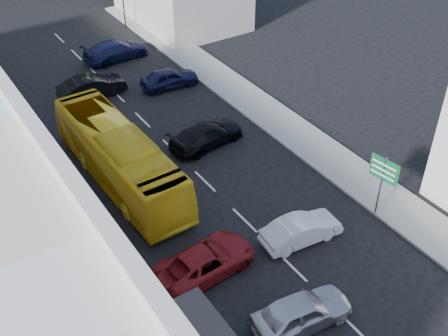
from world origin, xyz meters
TOP-DOWN VIEW (x-y plane):
  - ground at (0.00, 0.00)m, footprint 120.00×120.00m
  - sidewalk_left at (-7.50, 10.00)m, footprint 3.00×52.00m
  - sidewalk_right at (7.50, 10.00)m, footprint 3.00×52.00m
  - bus at (-3.94, 10.69)m, footprint 2.80×11.66m
  - car_silver at (-1.79, -2.77)m, footprint 4.59×2.33m
  - car_white at (1.50, 1.24)m, footprint 4.55×2.20m
  - car_red at (-3.65, 2.03)m, footprint 4.76×2.33m
  - car_black_near at (2.07, 11.16)m, footprint 4.71×2.44m
  - car_navy_mid at (3.78, 19.04)m, footprint 4.56×2.25m
  - car_black_far at (-1.51, 20.84)m, footprint 4.41×1.84m
  - car_navy_far at (2.45, 25.48)m, footprint 4.60×2.10m
  - pedestrian_left at (-7.19, 2.18)m, footprint 0.58×0.70m
  - direction_sign at (6.11, 0.58)m, footprint 0.68×1.73m
  - traffic_signal at (5.80, 30.93)m, footprint 1.00×1.21m

SIDE VIEW (x-z plane):
  - ground at x=0.00m, z-range 0.00..0.00m
  - sidewalk_left at x=-7.50m, z-range 0.00..0.15m
  - sidewalk_right at x=7.50m, z-range 0.00..0.15m
  - car_silver at x=-1.79m, z-range 0.00..1.40m
  - car_white at x=1.50m, z-range 0.00..1.40m
  - car_red at x=-3.65m, z-range 0.00..1.40m
  - car_black_near at x=2.07m, z-range 0.00..1.40m
  - car_navy_mid at x=3.78m, z-range 0.00..1.40m
  - car_black_far at x=-1.51m, z-range 0.00..1.40m
  - car_navy_far at x=2.45m, z-range 0.00..1.40m
  - pedestrian_left at x=-7.19m, z-range 0.15..1.85m
  - bus at x=-3.94m, z-range 0.00..3.10m
  - direction_sign at x=6.11m, z-range 0.00..3.71m
  - traffic_signal at x=5.80m, z-range 0.00..4.74m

